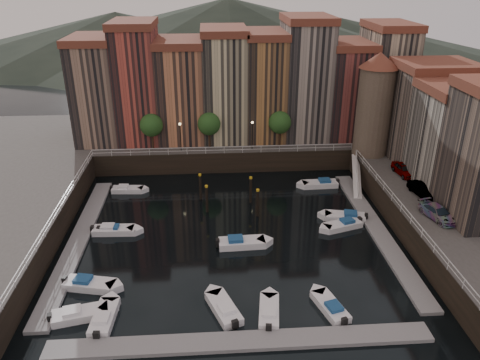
{
  "coord_description": "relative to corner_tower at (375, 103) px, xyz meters",
  "views": [
    {
      "loc": [
        -2.02,
        -44.68,
        26.65
      ],
      "look_at": [
        1.37,
        4.0,
        4.34
      ],
      "focal_mm": 35.0,
      "sensor_mm": 36.0,
      "label": 1
    }
  ],
  "objects": [
    {
      "name": "corner_tower",
      "position": [
        0.0,
        0.0,
        0.0
      ],
      "size": [
        5.2,
        5.2,
        13.8
      ],
      "color": "#6B5B4C",
      "rests_on": "quay_right"
    },
    {
      "name": "quay_far",
      "position": [
        -20.0,
        11.5,
        -8.69
      ],
      "size": [
        80.0,
        20.0,
        3.0
      ],
      "primitive_type": "cube",
      "color": "black",
      "rests_on": "ground"
    },
    {
      "name": "dock_left",
      "position": [
        -36.2,
        -15.5,
        -10.02
      ],
      "size": [
        2.0,
        28.0,
        0.35
      ],
      "primitive_type": "cube",
      "color": "gray",
      "rests_on": "ground"
    },
    {
      "name": "dock_right",
      "position": [
        -3.8,
        -15.5,
        -10.02
      ],
      "size": [
        2.0,
        28.0,
        0.35
      ],
      "primitive_type": "cube",
      "color": "gray",
      "rests_on": "ground"
    },
    {
      "name": "promenade_trees",
      "position": [
        -21.33,
        3.7,
        -3.61
      ],
      "size": [
        21.2,
        3.2,
        5.2
      ],
      "color": "black",
      "rests_on": "quay_far"
    },
    {
      "name": "boat_near_0",
      "position": [
        -31.09,
        -28.31,
        -9.83
      ],
      "size": [
        1.95,
        4.73,
        1.08
      ],
      "rotation": [
        0.0,
        0.0,
        1.51
      ],
      "color": "white",
      "rests_on": "ground"
    },
    {
      "name": "boat_right_4",
      "position": [
        -7.41,
        -3.83,
        -9.82
      ],
      "size": [
        4.93,
        1.93,
        1.12
      ],
      "rotation": [
        0.0,
        0.0,
        3.17
      ],
      "color": "white",
      "rests_on": "ground"
    },
    {
      "name": "dock_near",
      "position": [
        -20.0,
        -31.5,
        -10.02
      ],
      "size": [
        30.0,
        2.0,
        0.35
      ],
      "primitive_type": "cube",
      "color": "gray",
      "rests_on": "ground"
    },
    {
      "name": "car_a",
      "position": [
        1.93,
        -7.62,
        -6.46
      ],
      "size": [
        2.15,
        4.43,
        1.46
      ],
      "primitive_type": "imported",
      "rotation": [
        0.0,
        0.0,
        0.1
      ],
      "color": "gray",
      "rests_on": "quay_right"
    },
    {
      "name": "boat_right_3",
      "position": [
        -6.53,
        -12.85,
        -9.82
      ],
      "size": [
        4.96,
        2.74,
        1.11
      ],
      "rotation": [
        0.0,
        0.0,
        2.91
      ],
      "color": "white",
      "rests_on": "ground"
    },
    {
      "name": "car_b",
      "position": [
        1.74,
        -13.45,
        -6.48
      ],
      "size": [
        2.08,
        4.47,
        1.42
      ],
      "primitive_type": "imported",
      "rotation": [
        0.0,
        0.0,
        0.14
      ],
      "color": "gray",
      "rests_on": "quay_right"
    },
    {
      "name": "boat_left_0",
      "position": [
        -33.26,
        -27.7,
        -9.82
      ],
      "size": [
        4.91,
        2.68,
        1.1
      ],
      "rotation": [
        0.0,
        0.0,
        0.22
      ],
      "color": "white",
      "rests_on": "ground"
    },
    {
      "name": "gangway",
      "position": [
        -2.9,
        -4.5,
        -8.28
      ],
      "size": [
        2.78,
        8.32,
        3.73
      ],
      "color": "white",
      "rests_on": "ground"
    },
    {
      "name": "boat_near_3",
      "position": [
        -12.14,
        -28.24,
        -9.85
      ],
      "size": [
        2.77,
        4.61,
        1.03
      ],
      "rotation": [
        0.0,
        0.0,
        1.86
      ],
      "color": "white",
      "rests_on": "ground"
    },
    {
      "name": "mountains",
      "position": [
        -18.28,
        95.5,
        -2.28
      ],
      "size": [
        145.0,
        100.0,
        18.0
      ],
      "color": "#2D382D",
      "rests_on": "ground"
    },
    {
      "name": "boat_left_2",
      "position": [
        -32.4,
        -14.08,
        -9.86
      ],
      "size": [
        4.36,
        1.81,
        0.99
      ],
      "rotation": [
        0.0,
        0.0,
        -0.06
      ],
      "color": "white",
      "rests_on": "ground"
    },
    {
      "name": "car_c",
      "position": [
        1.09,
        -18.65,
        -6.53
      ],
      "size": [
        3.05,
        4.94,
        1.34
      ],
      "primitive_type": "imported",
      "rotation": [
        0.0,
        0.0,
        0.27
      ],
      "color": "gray",
      "rests_on": "quay_right"
    },
    {
      "name": "far_terrace",
      "position": [
        -16.69,
        9.0,
        0.76
      ],
      "size": [
        48.7,
        10.3,
        17.5
      ],
      "color": "#90715B",
      "rests_on": "quay_far"
    },
    {
      "name": "boat_left_3",
      "position": [
        -32.9,
        -14.03,
        -9.83
      ],
      "size": [
        4.71,
        1.87,
        1.07
      ],
      "rotation": [
        0.0,
        0.0,
        -0.04
      ],
      "color": "white",
      "rests_on": "ground"
    },
    {
      "name": "boat_left_1",
      "position": [
        -33.33,
        -23.64,
        -9.81
      ],
      "size": [
        5.04,
        2.75,
        1.13
      ],
      "rotation": [
        0.0,
        0.0,
        -0.22
      ],
      "color": "white",
      "rests_on": "ground"
    },
    {
      "name": "right_terrace",
      "position": [
        6.5,
        -10.7,
        -0.64
      ],
      "size": [
        9.3,
        24.3,
        14.0
      ],
      "color": "#766659",
      "rests_on": "quay_right"
    },
    {
      "name": "boat_right_2",
      "position": [
        -7.33,
        -14.67,
        -9.84
      ],
      "size": [
        4.72,
        2.91,
        1.06
      ],
      "rotation": [
        0.0,
        0.0,
        3.45
      ],
      "color": "white",
      "rests_on": "ground"
    },
    {
      "name": "ground",
      "position": [
        -20.0,
        -14.5,
        -10.19
      ],
      "size": [
        200.0,
        200.0,
        0.0
      ],
      "primitive_type": "plane",
      "color": "black",
      "rests_on": "ground"
    },
    {
      "name": "boat_left_4",
      "position": [
        -32.89,
        -3.67,
        -9.87
      ],
      "size": [
        4.29,
        1.81,
        0.97
      ],
      "rotation": [
        0.0,
        0.0,
        -0.07
      ],
      "color": "white",
      "rests_on": "ground"
    },
    {
      "name": "railings",
      "position": [
        -20.0,
        -9.62,
        -6.41
      ],
      "size": [
        36.08,
        34.04,
        0.52
      ],
      "color": "white",
      "rests_on": "ground"
    },
    {
      "name": "boat_near_1",
      "position": [
        -21.18,
        -27.87,
        -9.82
      ],
      "size": [
        3.24,
        4.92,
        1.11
      ],
      "rotation": [
        0.0,
        0.0,
        1.93
      ],
      "color": "white",
      "rests_on": "ground"
    },
    {
      "name": "boat_near_2",
      "position": [
        -17.45,
        -28.5,
        -9.85
      ],
      "size": [
        2.22,
        4.6,
        1.03
      ],
      "rotation": [
        0.0,
        0.0,
        1.43
      ],
      "color": "white",
      "rests_on": "ground"
    },
    {
      "name": "mooring_pilings",
      "position": [
        -19.9,
        -8.86,
        -8.54
      ],
      "size": [
        7.02,
        5.16,
        3.78
      ],
      "color": "black",
      "rests_on": "ground"
    },
    {
      "name": "boat_extra_573",
      "position": [
        -19.07,
        -17.65,
        -9.8
      ],
      "size": [
        5.17,
        2.07,
        1.18
      ],
      "rotation": [
        0.0,
        0.0,
        0.04
      ],
      "color": "white",
      "rests_on": "ground"
    },
    {
      "name": "street_lamps",
      "position": [
        -21.0,
        2.7,
        -4.3
      ],
      "size": [
        10.36,
        0.36,
        4.18
      ],
      "color": "black",
      "rests_on": "quay_far"
    }
  ]
}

